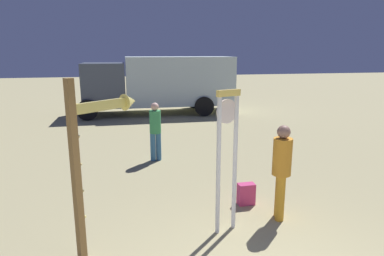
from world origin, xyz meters
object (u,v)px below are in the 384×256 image
arrow_sign (97,141)px  box_truck_near (161,82)px  person_near_clock (282,168)px  backpack (246,194)px  standing_clock (227,148)px  person_distant (155,129)px

arrow_sign → box_truck_near: box_truck_near is taller
person_near_clock → backpack: 1.06m
standing_clock → arrow_sign: 2.00m
arrow_sign → backpack: (2.67, 0.98, -1.48)m
arrow_sign → box_truck_near: 11.67m
person_near_clock → person_distant: person_near_clock is taller
person_near_clock → arrow_sign: bearing=-174.1°
person_distant → box_truck_near: (1.13, 7.33, 0.63)m
arrow_sign → person_near_clock: bearing=5.9°
standing_clock → box_truck_near: 11.29m
box_truck_near → person_near_clock: bearing=-86.7°
person_distant → box_truck_near: bearing=81.2°
standing_clock → person_distant: standing_clock is taller
standing_clock → box_truck_near: box_truck_near is taller
arrow_sign → box_truck_near: bearing=78.1°
backpack → person_distant: bearing=114.2°
standing_clock → backpack: standing_clock is taller
standing_clock → box_truck_near: size_ratio=0.32×
person_near_clock → person_distant: 4.17m
person_distant → backpack: bearing=-65.8°
backpack → person_near_clock: bearing=-61.0°
backpack → box_truck_near: bearing=91.5°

